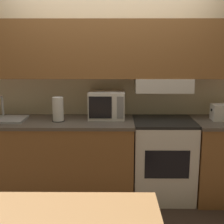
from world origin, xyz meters
name	(u,v)px	position (x,y,z in m)	size (l,w,h in m)	color
ground_plane	(108,184)	(0.00, 0.00, 0.00)	(16.00, 16.00, 0.00)	#3D2D23
wall_back	(109,69)	(0.02, -0.07, 1.48)	(5.61, 0.38, 2.55)	beige
lower_counter_main	(51,159)	(-0.66, -0.32, 0.46)	(1.91, 0.67, 0.92)	#936033
lower_counter_right_stub	(220,159)	(1.30, -0.32, 0.46)	(0.64, 0.67, 0.92)	#936033
stove_range	(163,159)	(0.63, -0.31, 0.46)	(0.68, 0.63, 0.92)	white
microwave	(107,105)	(-0.02, -0.21, 1.08)	(0.41, 0.34, 0.32)	white
paper_towel_roll	(58,109)	(-0.55, -0.36, 1.05)	(0.14, 0.14, 0.27)	black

